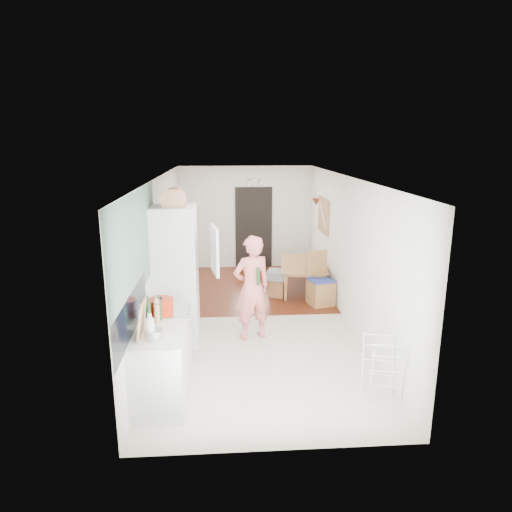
{
  "coord_description": "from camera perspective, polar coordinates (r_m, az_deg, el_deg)",
  "views": [
    {
      "loc": [
        -0.51,
        -7.51,
        3.09
      ],
      "look_at": [
        0.03,
        0.2,
        1.12
      ],
      "focal_mm": 32.0,
      "sensor_mm": 36.0,
      "label": 1
    }
  ],
  "objects": [
    {
      "name": "wall_sconce",
      "position": [
        10.36,
        7.51,
        6.72
      ],
      "size": [
        0.18,
        0.18,
        0.16
      ],
      "primitive_type": "cone",
      "color": "maroon",
      "rests_on": "room_shell"
    },
    {
      "name": "held_bottle",
      "position": [
        6.92,
        0.28,
        -2.56
      ],
      "size": [
        0.06,
        0.06,
        0.28
      ],
      "primitive_type": "cylinder",
      "color": "#1F4323",
      "rests_on": "person"
    },
    {
      "name": "grey_drape",
      "position": [
        9.18,
        2.67,
        -2.35
      ],
      "size": [
        0.49,
        0.49,
        0.18
      ],
      "primitive_type": "cube",
      "rotation": [
        0.0,
        0.0,
        -0.31
      ],
      "color": "slate",
      "rests_on": "stool"
    },
    {
      "name": "pinboard_frame",
      "position": [
        9.76,
        8.36,
        5.04
      ],
      "size": [
        0.0,
        0.94,
        0.74
      ],
      "primitive_type": "cube",
      "color": "#AA7239",
      "rests_on": "room_shell"
    },
    {
      "name": "fridge_interior",
      "position": [
        6.92,
        -7.64,
        1.29
      ],
      "size": [
        0.02,
        0.52,
        0.66
      ],
      "primitive_type": "cube",
      "color": "white",
      "rests_on": "room_shell"
    },
    {
      "name": "tile_splashback",
      "position": [
        5.44,
        -15.27,
        -7.16
      ],
      "size": [
        0.02,
        1.9,
        0.5
      ],
      "primitive_type": "cube",
      "color": "black",
      "rests_on": "room_shell"
    },
    {
      "name": "range_cooker",
      "position": [
        6.35,
        -10.98,
        -10.68
      ],
      "size": [
        0.6,
        0.6,
        0.88
      ],
      "primitive_type": "cube",
      "color": "silver",
      "rests_on": "room_shell"
    },
    {
      "name": "wood_floor_overlay",
      "position": [
        9.87,
        -0.84,
        -3.93
      ],
      "size": [
        3.2,
        3.3,
        0.01
      ],
      "primitive_type": "cube",
      "color": "#5D1F17",
      "rests_on": "room_shell"
    },
    {
      "name": "drying_rack",
      "position": [
        5.91,
        15.56,
        -13.43
      ],
      "size": [
        0.48,
        0.45,
        0.79
      ],
      "primitive_type": null,
      "rotation": [
        0.0,
        0.0,
        -0.22
      ],
      "color": "silver",
      "rests_on": "floor"
    },
    {
      "name": "pepper_mill_back",
      "position": [
        5.89,
        -12.36,
        -6.54
      ],
      "size": [
        0.06,
        0.06,
        0.22
      ],
      "primitive_type": "cylinder",
      "rotation": [
        0.0,
        0.0,
        0.03
      ],
      "color": "tan",
      "rests_on": "worktop"
    },
    {
      "name": "bottle_b",
      "position": [
        5.8,
        -12.01,
        -6.62
      ],
      "size": [
        0.06,
        0.06,
        0.26
      ],
      "primitive_type": "cylinder",
      "rotation": [
        0.0,
        0.0,
        -0.04
      ],
      "color": "#1F4323",
      "rests_on": "worktop"
    },
    {
      "name": "red_casserole",
      "position": [
        6.05,
        -11.8,
        -6.09
      ],
      "size": [
        0.35,
        0.35,
        0.19
      ],
      "primitive_type": "cylinder",
      "rotation": [
        0.0,
        0.0,
        0.08
      ],
      "color": "red",
      "rests_on": "cooker_top"
    },
    {
      "name": "doorway_recess",
      "position": [
        11.21,
        -0.29,
        3.53
      ],
      "size": [
        0.9,
        0.04,
        2.0
      ],
      "primitive_type": "cube",
      "color": "black",
      "rests_on": "room_shell"
    },
    {
      "name": "bottle_c",
      "position": [
        5.3,
        -13.08,
        -8.87
      ],
      "size": [
        0.11,
        0.11,
        0.24
      ],
      "primitive_type": "cylinder",
      "rotation": [
        0.0,
        0.0,
        -0.06
      ],
      "color": "silver",
      "rests_on": "worktop"
    },
    {
      "name": "stool",
      "position": [
        9.28,
        2.73,
        -3.96
      ],
      "size": [
        0.38,
        0.38,
        0.38
      ],
      "primitive_type": null,
      "rotation": [
        0.0,
        0.0,
        -0.4
      ],
      "color": "#AA7239",
      "rests_on": "floor"
    },
    {
      "name": "fridge_door",
      "position": [
        6.62,
        -5.2,
        0.75
      ],
      "size": [
        0.14,
        0.56,
        0.7
      ],
      "primitive_type": "cube",
      "rotation": [
        0.0,
        0.0,
        -1.4
      ],
      "color": "silver",
      "rests_on": "room_shell"
    },
    {
      "name": "person",
      "position": [
        7.12,
        -0.53,
        -2.85
      ],
      "size": [
        0.84,
        0.69,
        1.99
      ],
      "primitive_type": "imported",
      "rotation": [
        0.0,
        0.0,
        3.49
      ],
      "color": "#E6746D",
      "rests_on": "floor"
    },
    {
      "name": "cooker_top",
      "position": [
        6.17,
        -11.18,
        -6.8
      ],
      "size": [
        0.6,
        0.6,
        0.04
      ],
      "primitive_type": "cube",
      "color": "silver",
      "rests_on": "room_shell"
    },
    {
      "name": "worktop",
      "position": [
        5.49,
        -12.13,
        -9.71
      ],
      "size": [
        0.62,
        0.92,
        0.06
      ],
      "primitive_type": "cube",
      "color": "beige",
      "rests_on": "room_shell"
    },
    {
      "name": "dining_table",
      "position": [
        9.74,
        6.05,
        -2.78
      ],
      "size": [
        0.94,
        1.49,
        0.5
      ],
      "primitive_type": "imported",
      "rotation": [
        0.0,
        0.0,
        1.46
      ],
      "color": "#AA7239",
      "rests_on": "floor"
    },
    {
      "name": "bread_bin",
      "position": [
        6.79,
        -10.24,
        6.91
      ],
      "size": [
        0.42,
        0.4,
        0.19
      ],
      "primitive_type": null,
      "rotation": [
        0.0,
        0.0,
        -0.17
      ],
      "color": "tan",
      "rests_on": "fridge_housing"
    },
    {
      "name": "room_shell",
      "position": [
        7.75,
        -0.12,
        0.54
      ],
      "size": [
        3.2,
        7.0,
        2.5
      ],
      "primitive_type": null,
      "color": "white",
      "rests_on": "ground"
    },
    {
      "name": "floor",
      "position": [
        8.14,
        -0.11,
        -8.04
      ],
      "size": [
        3.2,
        7.0,
        0.01
      ],
      "primitive_type": "cube",
      "color": "beige",
      "rests_on": "ground"
    },
    {
      "name": "dining_chair",
      "position": [
        8.79,
        8.14,
        -2.91
      ],
      "size": [
        0.53,
        0.53,
        1.03
      ],
      "primitive_type": null,
      "rotation": [
        0.0,
        0.0,
        0.27
      ],
      "color": "#AA7239",
      "rests_on": "floor"
    },
    {
      "name": "bottle_a",
      "position": [
        5.72,
        -13.29,
        -6.89
      ],
      "size": [
        0.08,
        0.08,
        0.28
      ],
      "primitive_type": "cylinder",
      "rotation": [
        0.0,
        0.0,
        0.17
      ],
      "color": "#1F4323",
      "rests_on": "worktop"
    },
    {
      "name": "steel_pan",
      "position": [
        5.32,
        -12.64,
        -9.56
      ],
      "size": [
        0.26,
        0.26,
        0.11
      ],
      "primitive_type": "cylinder",
      "rotation": [
        0.0,
        0.0,
        0.26
      ],
      "color": "silver",
      "rests_on": "worktop"
    },
    {
      "name": "base_cabinet",
      "position": [
        5.69,
        -11.88,
        -13.95
      ],
      "size": [
        0.6,
        0.9,
        0.86
      ],
      "primitive_type": "cube",
      "color": "silver",
      "rests_on": "room_shell"
    },
    {
      "name": "sage_wall_panel",
      "position": [
        5.75,
        -14.74,
        1.35
      ],
      "size": [
        0.02,
        3.0,
        1.3
      ],
      "primitive_type": "cube",
      "color": "slate",
      "rests_on": "room_shell"
    },
    {
      "name": "fridge_housing",
      "position": [
        7.07,
        -10.02,
        -2.51
      ],
      "size": [
        0.66,
        0.66,
        2.15
      ],
      "primitive_type": "cube",
      "color": "silver",
      "rests_on": "room_shell"
    },
    {
      "name": "pinboard",
      "position": [
        9.76,
        8.45,
        5.04
      ],
      "size": [
        0.03,
        0.9,
        0.7
      ],
      "primitive_type": "cube",
      "color": "tan",
      "rests_on": "room_shell"
    },
    {
      "name": "chopping_boards",
      "position": [
        5.34,
        -14.11,
        -7.72
      ],
      "size": [
        0.14,
        0.31,
        0.42
      ],
      "primitive_type": null,
      "rotation": [
        0.0,
        0.0,
        0.33
      ],
      "color": "tan",
      "rests_on": "worktop"
    },
    {
      "name": "pepper_mill_front",
      "position": [
        5.72,
        -12.29,
        -7.06
      ],
      "size": [
        0.08,
        0.08,
        0.25
      ],
      "primitive_type": "cylinder",
      "rotation": [
        0.0,
        0.0,
        0.3
      ],
      "color": "tan",
      "rests_on": "worktop"
    }
  ]
}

